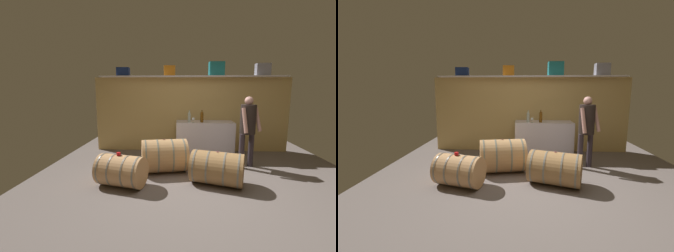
% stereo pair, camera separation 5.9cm
% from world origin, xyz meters
% --- Properties ---
extents(ground_plane, '(6.29, 8.04, 0.02)m').
position_xyz_m(ground_plane, '(0.00, 0.60, -0.01)').
color(ground_plane, '#6C615D').
extents(back_wall_panel, '(5.09, 0.10, 1.95)m').
position_xyz_m(back_wall_panel, '(0.00, 2.42, 0.98)').
color(back_wall_panel, tan).
rests_on(back_wall_panel, ground).
extents(high_shelf_board, '(4.68, 0.40, 0.03)m').
position_xyz_m(high_shelf_board, '(0.00, 2.27, 1.97)').
color(high_shelf_board, silver).
rests_on(high_shelf_board, back_wall_panel).
extents(toolcase_navy, '(0.32, 0.27, 0.21)m').
position_xyz_m(toolcase_navy, '(-1.76, 2.27, 2.09)').
color(toolcase_navy, navy).
rests_on(toolcase_navy, high_shelf_board).
extents(toolcase_orange, '(0.30, 0.22, 0.25)m').
position_xyz_m(toolcase_orange, '(-0.57, 2.27, 2.11)').
color(toolcase_orange, orange).
rests_on(toolcase_orange, high_shelf_board).
extents(toolcase_teal, '(0.37, 0.30, 0.34)m').
position_xyz_m(toolcase_teal, '(0.61, 2.27, 2.16)').
color(toolcase_teal, teal).
rests_on(toolcase_teal, high_shelf_board).
extents(toolcase_grey, '(0.35, 0.29, 0.30)m').
position_xyz_m(toolcase_grey, '(1.75, 2.27, 2.13)').
color(toolcase_grey, gray).
rests_on(toolcase_grey, high_shelf_board).
extents(work_cabinet, '(1.43, 0.57, 0.84)m').
position_xyz_m(work_cabinet, '(0.33, 2.07, 0.42)').
color(work_cabinet, white).
rests_on(work_cabinet, ground).
extents(wine_bottle_clear, '(0.07, 0.07, 0.29)m').
position_xyz_m(wine_bottle_clear, '(-0.06, 2.00, 0.97)').
color(wine_bottle_clear, '#B8C4B9').
rests_on(wine_bottle_clear, work_cabinet).
extents(wine_bottle_amber, '(0.08, 0.08, 0.31)m').
position_xyz_m(wine_bottle_amber, '(0.24, 1.95, 0.98)').
color(wine_bottle_amber, brown).
rests_on(wine_bottle_amber, work_cabinet).
extents(wine_glass, '(0.07, 0.07, 0.13)m').
position_xyz_m(wine_glass, '(0.03, 1.89, 0.93)').
color(wine_glass, white).
rests_on(wine_glass, work_cabinet).
extents(wine_barrel_near, '(0.91, 0.73, 0.56)m').
position_xyz_m(wine_barrel_near, '(-1.31, 0.04, 0.28)').
color(wine_barrel_near, tan).
rests_on(wine_barrel_near, ground).
extents(wine_barrel_far, '(1.03, 0.83, 0.60)m').
position_xyz_m(wine_barrel_far, '(0.35, 0.19, 0.30)').
color(wine_barrel_far, '#9E7445').
rests_on(wine_barrel_far, ground).
extents(wine_barrel_flank, '(1.01, 0.82, 0.68)m').
position_xyz_m(wine_barrel_flank, '(-0.61, 0.76, 0.33)').
color(wine_barrel_flank, tan).
rests_on(wine_barrel_flank, ground).
extents(tasting_cup, '(0.07, 0.07, 0.05)m').
position_xyz_m(tasting_cup, '(-1.35, 0.04, 0.58)').
color(tasting_cup, red).
rests_on(tasting_cup, wine_barrel_near).
extents(winemaker_pouring, '(0.48, 0.43, 1.51)m').
position_xyz_m(winemaker_pouring, '(1.12, 1.11, 0.93)').
color(winemaker_pouring, '#332A32').
rests_on(winemaker_pouring, ground).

